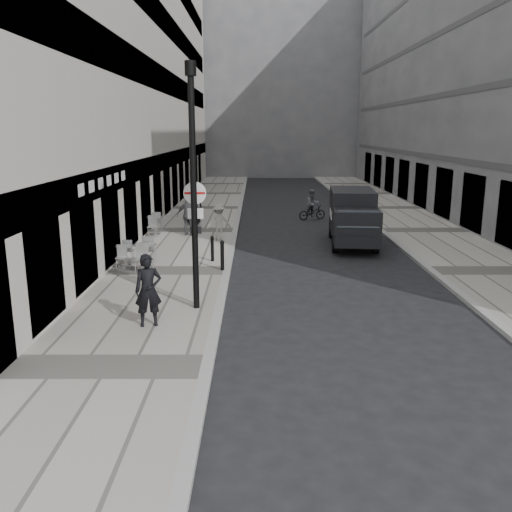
{
  "coord_description": "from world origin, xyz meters",
  "views": [
    {
      "loc": [
        1.0,
        -7.44,
        4.77
      ],
      "look_at": [
        0.99,
        7.01,
        1.4
      ],
      "focal_mm": 38.0,
      "sensor_mm": 36.0,
      "label": 1
    }
  ],
  "objects": [
    {
      "name": "ground",
      "position": [
        0.0,
        0.0,
        0.0
      ],
      "size": [
        120.0,
        120.0,
        0.0
      ],
      "primitive_type": "plane",
      "color": "black",
      "rests_on": "ground"
    },
    {
      "name": "building_left",
      "position": [
        -6.0,
        24.5,
        9.0
      ],
      "size": [
        4.0,
        45.0,
        18.0
      ],
      "primitive_type": "cube",
      "color": "#B8B3A8",
      "rests_on": "ground"
    },
    {
      "name": "cyclist",
      "position": [
        4.05,
        21.74,
        0.65
      ],
      "size": [
        1.63,
        1.04,
        1.66
      ],
      "rotation": [
        0.0,
        0.0,
        0.36
      ],
      "color": "black",
      "rests_on": "ground"
    },
    {
      "name": "cafe_table_far",
      "position": [
        -2.8,
        10.65,
        0.62
      ],
      "size": [
        0.77,
        1.74,
        0.99
      ],
      "color": "#BCBCBF",
      "rests_on": "sidewalk"
    },
    {
      "name": "bollard_near",
      "position": [
        -0.59,
        11.69,
        0.55
      ],
      "size": [
        0.12,
        0.12,
        0.87
      ],
      "primitive_type": "cylinder",
      "color": "black",
      "rests_on": "sidewalk"
    },
    {
      "name": "bollard_far",
      "position": [
        -0.15,
        10.41,
        0.6
      ],
      "size": [
        0.13,
        0.13,
        0.96
      ],
      "primitive_type": "cylinder",
      "color": "black",
      "rests_on": "sidewalk"
    },
    {
      "name": "pedestrian_a",
      "position": [
        -2.03,
        16.62,
        1.04
      ],
      "size": [
        1.12,
        0.56,
        1.84
      ],
      "primitive_type": "imported",
      "rotation": [
        0.0,
        0.0,
        3.03
      ],
      "color": "#515155",
      "rests_on": "sidewalk"
    },
    {
      "name": "lamppost",
      "position": [
        -0.6,
        6.4,
        3.62
      ],
      "size": [
        0.28,
        0.28,
        6.29
      ],
      "color": "black",
      "rests_on": "sidewalk"
    },
    {
      "name": "pedestrian_b",
      "position": [
        -0.6,
        15.57,
        0.91
      ],
      "size": [
        1.09,
        0.72,
        1.57
      ],
      "primitive_type": "imported",
      "rotation": [
        0.0,
        0.0,
        3.29
      ],
      "color": "gray",
      "rests_on": "sidewalk"
    },
    {
      "name": "building_far",
      "position": [
        1.5,
        56.0,
        11.0
      ],
      "size": [
        24.0,
        16.0,
        22.0
      ],
      "primitive_type": "cube",
      "color": "gray",
      "rests_on": "ground"
    },
    {
      "name": "cafe_table_mid",
      "position": [
        -3.6,
        16.82,
        0.6
      ],
      "size": [
        0.74,
        1.67,
        0.95
      ],
      "color": "#ACACAE",
      "rests_on": "sidewalk"
    },
    {
      "name": "panel_van",
      "position": [
        5.09,
        15.2,
        1.28
      ],
      "size": [
        2.22,
        4.99,
        2.28
      ],
      "rotation": [
        0.0,
        0.0,
        -0.09
      ],
      "color": "black",
      "rests_on": "ground"
    },
    {
      "name": "far_sidewalk",
      "position": [
        9.0,
        18.0,
        0.06
      ],
      "size": [
        4.0,
        60.0,
        0.12
      ],
      "primitive_type": "cube",
      "color": "#9F998F",
      "rests_on": "ground"
    },
    {
      "name": "sidewalk",
      "position": [
        -2.0,
        18.0,
        0.06
      ],
      "size": [
        4.0,
        60.0,
        0.12
      ],
      "primitive_type": "cube",
      "color": "#9F998F",
      "rests_on": "ground"
    },
    {
      "name": "sign_post",
      "position": [
        -0.6,
        6.65,
        2.33
      ],
      "size": [
        0.59,
        0.12,
        3.44
      ],
      "rotation": [
        0.0,
        0.0,
        0.1
      ],
      "color": "black",
      "rests_on": "sidewalk"
    },
    {
      "name": "cafe_table_near",
      "position": [
        -3.6,
        11.06,
        0.54
      ],
      "size": [
        0.64,
        1.45,
        0.82
      ],
      "color": "silver",
      "rests_on": "sidewalk"
    },
    {
      "name": "pedestrian_c",
      "position": [
        -2.15,
        19.61,
        1.05
      ],
      "size": [
        0.92,
        0.6,
        1.86
      ],
      "primitive_type": "imported",
      "rotation": [
        0.0,
        0.0,
        3.16
      ],
      "color": "black",
      "rests_on": "sidewalk"
    },
    {
      "name": "building_right",
      "position": [
        14.0,
        24.5,
        10.0
      ],
      "size": [
        6.0,
        45.0,
        20.0
      ],
      "primitive_type": "cube",
      "color": "gray",
      "rests_on": "ground"
    },
    {
      "name": "walking_man",
      "position": [
        -1.6,
        5.05,
        1.01
      ],
      "size": [
        0.73,
        0.57,
        1.77
      ],
      "primitive_type": "imported",
      "rotation": [
        0.0,
        0.0,
        0.25
      ],
      "color": "black",
      "rests_on": "sidewalk"
    }
  ]
}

